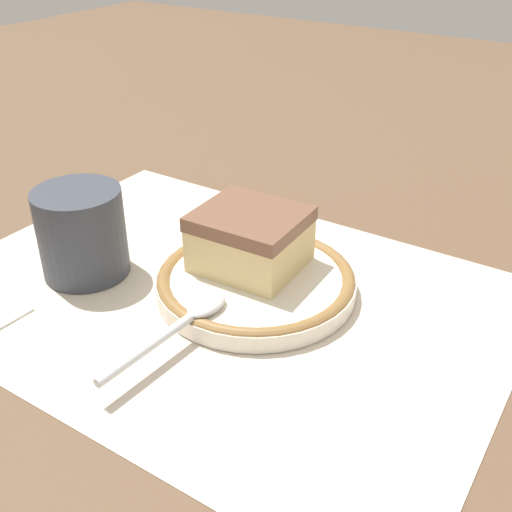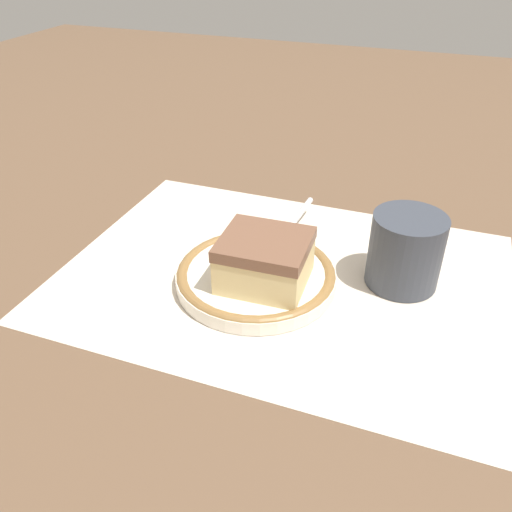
{
  "view_description": "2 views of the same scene",
  "coord_description": "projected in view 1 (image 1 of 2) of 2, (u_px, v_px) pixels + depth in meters",
  "views": [
    {
      "loc": [
        -0.27,
        0.36,
        0.3
      ],
      "look_at": [
        -0.02,
        -0.02,
        0.04
      ],
      "focal_mm": 43.53,
      "sensor_mm": 36.0,
      "label": 1
    },
    {
      "loc": [
        0.14,
        -0.46,
        0.34
      ],
      "look_at": [
        -0.02,
        -0.02,
        0.04
      ],
      "focal_mm": 36.89,
      "sensor_mm": 36.0,
      "label": 2
    }
  ],
  "objects": [
    {
      "name": "plate",
      "position": [
        256.0,
        281.0,
        0.54
      ],
      "size": [
        0.17,
        0.17,
        0.02
      ],
      "color": "silver",
      "rests_on": "placemat"
    },
    {
      "name": "cake_slice",
      "position": [
        250.0,
        239.0,
        0.54
      ],
      "size": [
        0.09,
        0.08,
        0.05
      ],
      "color": "beige",
      "rests_on": "plate"
    },
    {
      "name": "ground_plane",
      "position": [
        218.0,
        296.0,
        0.54
      ],
      "size": [
        2.4,
        2.4,
        0.0
      ],
      "primitive_type": "plane",
      "color": "brown"
    },
    {
      "name": "cup",
      "position": [
        83.0,
        238.0,
        0.55
      ],
      "size": [
        0.08,
        0.08,
        0.08
      ],
      "color": "#383D47",
      "rests_on": "placemat"
    },
    {
      "name": "placemat",
      "position": [
        218.0,
        296.0,
        0.54
      ],
      "size": [
        0.48,
        0.35,
        0.0
      ],
      "primitive_type": "cube",
      "color": "beige",
      "rests_on": "ground_plane"
    },
    {
      "name": "spoon",
      "position": [
        185.0,
        320.0,
        0.47
      ],
      "size": [
        0.03,
        0.13,
        0.01
      ],
      "color": "silver",
      "rests_on": "plate"
    }
  ]
}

